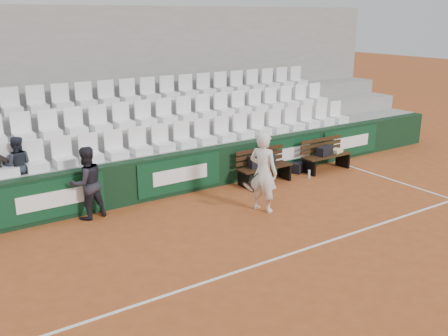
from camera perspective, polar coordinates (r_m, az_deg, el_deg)
ground at (r=9.30m, az=7.72°, el=-9.69°), size 80.00×80.00×0.00m
court_baseline at (r=9.30m, az=7.73°, el=-9.66°), size 18.00×0.06×0.01m
back_barrier at (r=12.19m, az=-4.29°, el=-0.43°), size 18.00×0.34×1.00m
grandstand_tier_front at (r=12.69m, az=-5.97°, el=0.24°), size 18.00×0.95×1.00m
grandstand_tier_mid at (r=13.45m, az=-7.88°, el=2.14°), size 18.00×0.95×1.45m
grandstand_tier_back at (r=14.23m, az=-9.60°, el=3.83°), size 18.00×0.95×1.90m
grandstand_rear_wall at (r=14.57m, az=-10.86°, el=9.07°), size 18.00×0.30×4.40m
seat_row_front at (r=12.33m, az=-5.70°, el=3.66°), size 11.90×0.44×0.63m
seat_row_mid at (r=13.06m, az=-7.73°, el=6.38°), size 11.90×0.44×0.63m
seat_row_back at (r=13.84m, az=-9.56°, el=8.79°), size 11.90×0.44×0.63m
bench_left at (r=12.87m, az=4.69°, el=-0.76°), size 1.50×0.56×0.45m
bench_right at (r=14.17m, az=11.60°, el=0.62°), size 1.50×0.56×0.45m
sports_bag_left at (r=12.74m, az=4.32°, el=0.79°), size 0.71×0.40×0.29m
sports_bag_right at (r=14.05m, az=11.42°, el=1.95°), size 0.55×0.35×0.24m
towel at (r=14.39m, az=12.72°, el=1.93°), size 0.39×0.32×0.09m
sports_bag_ground at (r=13.91m, az=8.45°, el=0.12°), size 0.54×0.45×0.28m
water_bottle_near at (r=12.75m, az=4.35°, el=-1.39°), size 0.07×0.07×0.25m
water_bottle_far at (r=13.42m, az=9.69°, el=-0.70°), size 0.06×0.06×0.23m
tennis_player at (r=10.87m, az=4.50°, el=-0.50°), size 0.82×0.77×1.78m
ball_kid at (r=10.86m, az=-15.42°, el=-1.67°), size 0.85×0.71×1.57m
spectator_c at (r=11.14m, az=-22.77°, el=2.51°), size 0.71×0.62×1.23m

